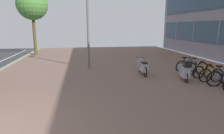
{
  "coord_description": "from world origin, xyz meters",
  "views": [
    {
      "loc": [
        2.3,
        -4.43,
        2.56
      ],
      "look_at": [
        3.43,
        2.59,
        1.08
      ],
      "focal_mm": 31.46,
      "sensor_mm": 36.0,
      "label": 1
    }
  ],
  "objects_px": {
    "bicycle_rack_01": "(222,78)",
    "bicycle_rack_03": "(204,72)",
    "scooter_mid": "(185,71)",
    "bicycle_rack_04": "(196,68)",
    "street_tree": "(32,5)",
    "bicycle_rack_05": "(187,66)",
    "scooter_near": "(143,67)",
    "lamp_post": "(88,19)",
    "bicycle_rack_02": "(211,75)"
  },
  "relations": [
    {
      "from": "bicycle_rack_03",
      "to": "bicycle_rack_05",
      "type": "xyz_separation_m",
      "value": [
        -0.13,
        1.43,
        0.0
      ]
    },
    {
      "from": "scooter_mid",
      "to": "lamp_post",
      "type": "relative_size",
      "value": 0.29
    },
    {
      "from": "bicycle_rack_01",
      "to": "lamp_post",
      "type": "bearing_deg",
      "value": 139.39
    },
    {
      "from": "bicycle_rack_01",
      "to": "bicycle_rack_05",
      "type": "xyz_separation_m",
      "value": [
        -0.01,
        2.85,
        -0.02
      ]
    },
    {
      "from": "scooter_near",
      "to": "street_tree",
      "type": "distance_m",
      "value": 11.9
    },
    {
      "from": "bicycle_rack_05",
      "to": "street_tree",
      "type": "bearing_deg",
      "value": 140.36
    },
    {
      "from": "bicycle_rack_02",
      "to": "bicycle_rack_04",
      "type": "xyz_separation_m",
      "value": [
        0.14,
        1.43,
        0.02
      ]
    },
    {
      "from": "bicycle_rack_04",
      "to": "street_tree",
      "type": "relative_size",
      "value": 0.24
    },
    {
      "from": "bicycle_rack_04",
      "to": "scooter_mid",
      "type": "xyz_separation_m",
      "value": [
        -1.23,
        -1.04,
        0.11
      ]
    },
    {
      "from": "scooter_near",
      "to": "lamp_post",
      "type": "height_order",
      "value": "lamp_post"
    },
    {
      "from": "bicycle_rack_04",
      "to": "lamp_post",
      "type": "distance_m",
      "value": 6.74
    },
    {
      "from": "scooter_near",
      "to": "scooter_mid",
      "type": "height_order",
      "value": "scooter_mid"
    },
    {
      "from": "bicycle_rack_04",
      "to": "scooter_mid",
      "type": "distance_m",
      "value": 1.62
    },
    {
      "from": "scooter_near",
      "to": "lamp_post",
      "type": "distance_m",
      "value": 4.38
    },
    {
      "from": "street_tree",
      "to": "bicycle_rack_04",
      "type": "bearing_deg",
      "value": -41.56
    },
    {
      "from": "bicycle_rack_03",
      "to": "scooter_mid",
      "type": "distance_m",
      "value": 1.25
    },
    {
      "from": "bicycle_rack_02",
      "to": "scooter_mid",
      "type": "xyz_separation_m",
      "value": [
        -1.09,
        0.39,
        0.13
      ]
    },
    {
      "from": "bicycle_rack_01",
      "to": "lamp_post",
      "type": "height_order",
      "value": "lamp_post"
    },
    {
      "from": "bicycle_rack_01",
      "to": "bicycle_rack_03",
      "type": "relative_size",
      "value": 1.07
    },
    {
      "from": "scooter_near",
      "to": "scooter_mid",
      "type": "xyz_separation_m",
      "value": [
        1.61,
        -1.44,
        0.06
      ]
    },
    {
      "from": "bicycle_rack_02",
      "to": "bicycle_rack_05",
      "type": "distance_m",
      "value": 2.14
    },
    {
      "from": "scooter_mid",
      "to": "scooter_near",
      "type": "bearing_deg",
      "value": 138.19
    },
    {
      "from": "bicycle_rack_04",
      "to": "scooter_near",
      "type": "xyz_separation_m",
      "value": [
        -2.85,
        0.4,
        0.06
      ]
    },
    {
      "from": "bicycle_rack_02",
      "to": "scooter_mid",
      "type": "height_order",
      "value": "scooter_mid"
    },
    {
      "from": "bicycle_rack_02",
      "to": "scooter_near",
      "type": "xyz_separation_m",
      "value": [
        -2.71,
        1.83,
        0.07
      ]
    },
    {
      "from": "bicycle_rack_03",
      "to": "bicycle_rack_05",
      "type": "distance_m",
      "value": 1.43
    },
    {
      "from": "bicycle_rack_02",
      "to": "scooter_mid",
      "type": "distance_m",
      "value": 1.17
    },
    {
      "from": "bicycle_rack_03",
      "to": "lamp_post",
      "type": "height_order",
      "value": "lamp_post"
    },
    {
      "from": "scooter_mid",
      "to": "bicycle_rack_04",
      "type": "bearing_deg",
      "value": 40.14
    },
    {
      "from": "bicycle_rack_03",
      "to": "bicycle_rack_04",
      "type": "distance_m",
      "value": 0.71
    },
    {
      "from": "bicycle_rack_02",
      "to": "scooter_mid",
      "type": "relative_size",
      "value": 0.8
    },
    {
      "from": "lamp_post",
      "to": "scooter_mid",
      "type": "bearing_deg",
      "value": -39.3
    },
    {
      "from": "scooter_mid",
      "to": "bicycle_rack_02",
      "type": "bearing_deg",
      "value": -19.53
    },
    {
      "from": "bicycle_rack_01",
      "to": "bicycle_rack_02",
      "type": "height_order",
      "value": "bicycle_rack_01"
    },
    {
      "from": "lamp_post",
      "to": "street_tree",
      "type": "height_order",
      "value": "street_tree"
    },
    {
      "from": "bicycle_rack_05",
      "to": "scooter_near",
      "type": "distance_m",
      "value": 2.71
    },
    {
      "from": "bicycle_rack_05",
      "to": "scooter_near",
      "type": "relative_size",
      "value": 0.73
    },
    {
      "from": "bicycle_rack_03",
      "to": "bicycle_rack_05",
      "type": "height_order",
      "value": "bicycle_rack_05"
    },
    {
      "from": "bicycle_rack_04",
      "to": "scooter_mid",
      "type": "bearing_deg",
      "value": -139.86
    },
    {
      "from": "bicycle_rack_05",
      "to": "street_tree",
      "type": "distance_m",
      "value": 13.54
    },
    {
      "from": "scooter_mid",
      "to": "street_tree",
      "type": "relative_size",
      "value": 0.27
    },
    {
      "from": "bicycle_rack_04",
      "to": "scooter_mid",
      "type": "relative_size",
      "value": 0.87
    },
    {
      "from": "bicycle_rack_03",
      "to": "scooter_mid",
      "type": "xyz_separation_m",
      "value": [
        -1.2,
        -0.33,
        0.13
      ]
    },
    {
      "from": "bicycle_rack_01",
      "to": "bicycle_rack_04",
      "type": "distance_m",
      "value": 2.15
    },
    {
      "from": "lamp_post",
      "to": "bicycle_rack_03",
      "type": "bearing_deg",
      "value": -30.33
    },
    {
      "from": "lamp_post",
      "to": "bicycle_rack_01",
      "type": "bearing_deg",
      "value": -40.61
    },
    {
      "from": "bicycle_rack_02",
      "to": "bicycle_rack_05",
      "type": "height_order",
      "value": "bicycle_rack_05"
    },
    {
      "from": "bicycle_rack_03",
      "to": "lamp_post",
      "type": "distance_m",
      "value": 7.03
    },
    {
      "from": "bicycle_rack_02",
      "to": "lamp_post",
      "type": "xyz_separation_m",
      "value": [
        -5.51,
        4.0,
        2.66
      ]
    },
    {
      "from": "bicycle_rack_03",
      "to": "scooter_near",
      "type": "height_order",
      "value": "bicycle_rack_03"
    }
  ]
}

